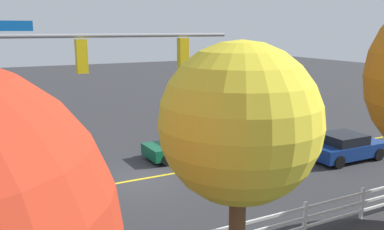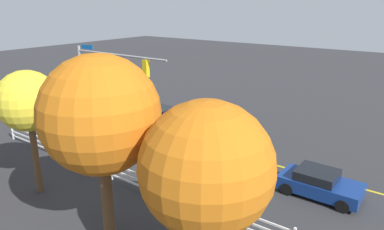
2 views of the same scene
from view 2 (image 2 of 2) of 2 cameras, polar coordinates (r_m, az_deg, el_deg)
name	(u,v)px [view 2 (image 2 of 2)]	position (r m, az deg, el deg)	size (l,w,h in m)	color
ground_plane	(183,140)	(25.56, -1.38, -4.02)	(120.00, 120.00, 0.00)	#2D2D30
lane_center_stripe	(232,153)	(23.53, 6.43, -6.09)	(28.00, 0.16, 0.01)	gold
signal_assembly	(103,77)	(23.94, -13.96, 5.91)	(7.76, 0.38, 6.75)	gray
car_0	(319,183)	(19.43, 19.67, -10.25)	(4.00, 2.06, 1.35)	navy
car_1	(236,132)	(25.32, 7.10, -2.77)	(4.17, 2.10, 1.37)	#0C4C2D
car_2	(161,116)	(28.76, -4.98, -0.16)	(4.05, 2.13, 1.43)	navy
pedestrian	(111,127)	(26.02, -12.74, -1.89)	(0.33, 0.44, 1.69)	#3F3F42
white_rail_fence	(146,183)	(18.66, -7.35, -10.70)	(26.10, 0.10, 1.15)	white
tree_0	(206,168)	(11.72, 2.33, -8.48)	(4.52, 4.52, 6.52)	brown
tree_1	(28,102)	(18.89, -24.74, 1.93)	(2.98, 2.98, 6.36)	brown
tree_3	(100,115)	(13.67, -14.42, -0.06)	(4.56, 4.56, 7.69)	brown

